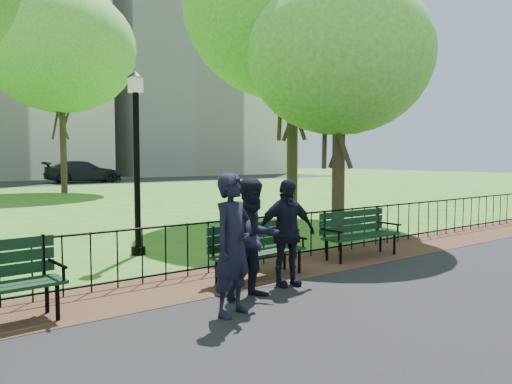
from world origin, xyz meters
TOP-DOWN VIEW (x-y plane):
  - ground at (0.00, 0.00)m, footprint 120.00×120.00m
  - dirt_strip at (0.00, 1.50)m, footprint 60.00×1.60m
  - iron_fence at (0.00, 2.00)m, footprint 24.06×0.06m
  - apartment_east at (26.00, 48.00)m, footprint 20.00×15.00m
  - park_bench_main at (0.34, 1.14)m, footprint 1.77×0.69m
  - park_bench_right_a at (3.27, 1.38)m, footprint 1.78×0.59m
  - lamppost at (-0.04, 4.30)m, footprint 0.33×0.33m
  - tree_near_e at (5.17, 3.69)m, footprint 4.66×4.66m
  - tree_mid_e at (6.37, 6.80)m, footprint 6.88×6.88m
  - tree_far_e at (4.13, 23.25)m, footprint 8.10×8.10m
  - person_left at (-0.75, -0.09)m, footprint 0.74×0.60m
  - person_mid at (-0.10, 0.34)m, footprint 0.84×0.47m
  - person_right at (0.73, 0.60)m, footprint 1.03×0.63m
  - sedan_dark at (8.74, 33.87)m, footprint 5.98×2.89m

SIDE VIEW (x-z plane):
  - ground at x=0.00m, z-range 0.00..0.00m
  - dirt_strip at x=0.00m, z-range 0.01..0.02m
  - iron_fence at x=0.00m, z-range 0.00..1.00m
  - park_bench_right_a at x=3.27m, z-range 0.07..1.08m
  - park_bench_main at x=0.34m, z-range 0.13..1.11m
  - person_right at x=0.73m, z-range 0.01..1.65m
  - sedan_dark at x=8.74m, z-range 0.01..1.69m
  - person_mid at x=-0.10m, z-range 0.01..1.70m
  - person_left at x=-0.75m, z-range 0.01..1.79m
  - lamppost at x=-0.04m, z-range 0.16..3.85m
  - tree_near_e at x=5.17m, z-range 1.26..7.74m
  - tree_mid_e at x=6.37m, z-range 1.86..11.45m
  - tree_far_e at x=4.13m, z-range 2.20..13.49m
  - apartment_east at x=26.00m, z-range 0.00..24.00m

